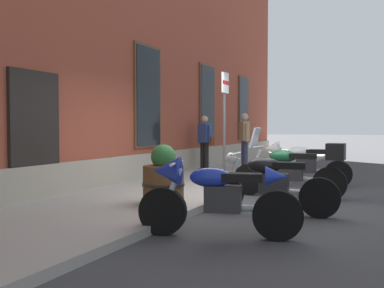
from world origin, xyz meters
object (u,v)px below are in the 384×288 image
Objects in this scene: motorcycle_blue_sport at (212,193)px; pedestrian_blue_top at (205,139)px; parking_sign at (225,111)px; motorcycle_black_naked at (269,184)px; barrel_planter at (163,179)px; motorcycle_green_touring at (294,169)px; pedestrian_tan_coat at (245,137)px; motorcycle_white_sport at (300,162)px.

motorcycle_blue_sport is 7.62m from pedestrian_blue_top.
pedestrian_blue_top is at bearing 30.22° from parking_sign.
parking_sign reaches higher than pedestrian_blue_top.
barrel_planter is at bearing 104.52° from motorcycle_black_naked.
pedestrian_blue_top is at bearing 23.94° from motorcycle_blue_sport.
pedestrian_tan_coat is at bearing 29.35° from motorcycle_green_touring.
motorcycle_green_touring is 4.92m from pedestrian_blue_top.
motorcycle_black_naked is 0.95× the size of motorcycle_green_touring.
pedestrian_tan_coat is (0.61, -1.03, 0.05)m from pedestrian_blue_top.
pedestrian_blue_top is at bearing 43.52° from motorcycle_green_touring.
barrel_planter is at bearing -163.14° from pedestrian_blue_top.
motorcycle_black_naked is 2.16× the size of barrel_planter.
motorcycle_white_sport is 1.26× the size of pedestrian_tan_coat.
barrel_planter is at bearing 179.16° from parking_sign.
pedestrian_blue_top is at bearing 16.86° from barrel_planter.
parking_sign is (0.51, 1.61, 1.13)m from motorcycle_green_touring.
pedestrian_tan_coat is at bearing 15.18° from motorcycle_blue_sport.
motorcycle_black_naked is 1.74m from motorcycle_green_touring.
pedestrian_blue_top is 1.20m from pedestrian_tan_coat.
parking_sign is (-3.04, -1.77, 0.70)m from pedestrian_blue_top.
motorcycle_green_touring is 4.81m from pedestrian_tan_coat.
motorcycle_blue_sport is at bearing -164.82° from pedestrian_tan_coat.
motorcycle_green_touring reaches higher than motorcycle_white_sport.
motorcycle_black_naked is 1.26× the size of pedestrian_tan_coat.
motorcycle_white_sport reaches higher than motorcycle_blue_sport.
motorcycle_black_naked is 1.00× the size of motorcycle_white_sport.
pedestrian_tan_coat is 3.78m from parking_sign.
motorcycle_blue_sport is 5.03m from motorcycle_white_sport.
motorcycle_green_touring reaches higher than motorcycle_black_naked.
motorcycle_green_touring is 2.27× the size of barrel_planter.
barrel_planter is at bearing 142.74° from motorcycle_green_touring.
motorcycle_green_touring is at bearing -150.65° from pedestrian_tan_coat.
motorcycle_blue_sport is 0.96× the size of motorcycle_black_naked.
pedestrian_tan_coat is (2.53, 2.13, 0.47)m from motorcycle_white_sport.
motorcycle_white_sport is 1.32× the size of pedestrian_blue_top.
motorcycle_white_sport is 3.72m from pedestrian_blue_top.
pedestrian_blue_top is 0.95× the size of pedestrian_tan_coat.
motorcycle_white_sport is at bearing -139.98° from pedestrian_tan_coat.
pedestrian_blue_top is (6.95, 3.09, 0.44)m from motorcycle_blue_sport.
barrel_planter is (-5.72, -1.73, -0.48)m from pedestrian_blue_top.
pedestrian_tan_coat reaches higher than barrel_planter.
motorcycle_white_sport is at bearing -51.04° from parking_sign.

